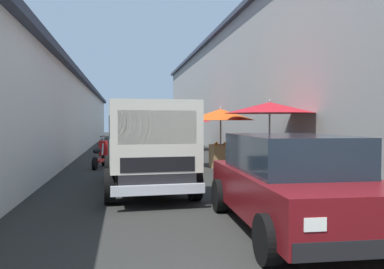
# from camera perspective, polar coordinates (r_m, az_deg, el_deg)

# --- Properties ---
(ground) EXTENTS (90.00, 90.00, 0.00)m
(ground) POSITION_cam_1_polar(r_m,az_deg,el_deg) (16.40, -3.99, -3.89)
(ground) COLOR #282826
(building_right_concrete) EXTENTS (49.80, 7.50, 7.15)m
(building_right_concrete) POSITION_cam_1_polar(r_m,az_deg,el_deg) (20.69, 16.10, 7.17)
(building_right_concrete) COLOR gray
(building_right_concrete) RESTS_ON ground
(fruit_stall_mid_lane) EXTENTS (2.82, 2.82, 2.35)m
(fruit_stall_mid_lane) POSITION_cam_1_polar(r_m,az_deg,el_deg) (12.20, 11.58, 3.04)
(fruit_stall_mid_lane) COLOR #9E9EA3
(fruit_stall_mid_lane) RESTS_ON ground
(fruit_stall_far_left) EXTENTS (2.56, 2.56, 2.11)m
(fruit_stall_far_left) POSITION_cam_1_polar(r_m,az_deg,el_deg) (22.27, -0.26, 1.78)
(fruit_stall_far_left) COLOR #9E9EA3
(fruit_stall_far_left) RESTS_ON ground
(fruit_stall_far_right) EXTENTS (2.48, 2.48, 2.20)m
(fruit_stall_far_right) POSITION_cam_1_polar(r_m,az_deg,el_deg) (13.76, 4.30, 1.95)
(fruit_stall_far_right) COLOR #9E9EA3
(fruit_stall_far_right) RESTS_ON ground
(hatchback_car) EXTENTS (3.98, 2.06, 1.45)m
(hatchback_car) POSITION_cam_1_polar(r_m,az_deg,el_deg) (6.10, 14.74, -6.83)
(hatchback_car) COLOR #600F14
(hatchback_car) RESTS_ON ground
(delivery_truck) EXTENTS (4.99, 2.13, 2.08)m
(delivery_truck) POSITION_cam_1_polar(r_m,az_deg,el_deg) (8.58, -6.36, -2.23)
(delivery_truck) COLOR black
(delivery_truck) RESTS_ON ground
(vendor_by_crates) EXTENTS (0.66, 0.25, 1.67)m
(vendor_by_crates) POSITION_cam_1_polar(r_m,az_deg,el_deg) (16.84, -1.14, -0.42)
(vendor_by_crates) COLOR #232328
(vendor_by_crates) RESTS_ON ground
(parked_scooter) EXTENTS (1.68, 0.53, 1.14)m
(parked_scooter) POSITION_cam_1_polar(r_m,az_deg,el_deg) (14.16, -13.61, -3.04)
(parked_scooter) COLOR black
(parked_scooter) RESTS_ON ground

